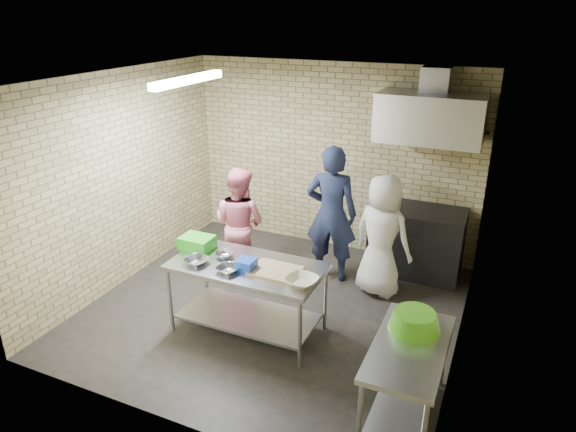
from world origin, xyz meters
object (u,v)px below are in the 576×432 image
object	(u,v)px
green_crate	(197,243)
woman_white	(382,236)
blue_tub	(246,265)
green_basin	(414,321)
woman_pink	(240,223)
prep_table	(248,298)
bottle_red	(436,121)
man_navy	(331,214)
bottle_green	(469,125)
side_counter	(406,381)
stove	(416,241)

from	to	relation	value
green_crate	woman_white	world-z (taller)	woman_white
blue_tub	green_basin	bearing A→B (deg)	-7.78
blue_tub	woman_pink	world-z (taller)	woman_pink
prep_table	woman_white	xyz separation A→B (m)	(1.11, 1.41, 0.37)
blue_tub	woman_pink	bearing A→B (deg)	122.00
green_crate	bottle_red	bearing A→B (deg)	46.34
prep_table	woman_pink	bearing A→B (deg)	122.47
green_crate	blue_tub	world-z (taller)	green_crate
man_navy	woman_pink	size ratio (longest dim) A/B	1.20
green_basin	bottle_green	world-z (taller)	bottle_green
side_counter	bottle_red	world-z (taller)	bottle_red
stove	woman_pink	xyz separation A→B (m)	(-2.11, -1.06, 0.30)
prep_table	side_counter	bearing A→B (deg)	-17.67
bottle_red	woman_pink	size ratio (longest dim) A/B	0.12
bottle_green	man_navy	bearing A→B (deg)	-149.14
blue_tub	woman_white	distance (m)	1.85
bottle_green	woman_white	size ratio (longest dim) A/B	0.10
bottle_red	man_navy	bearing A→B (deg)	-140.52
woman_white	green_basin	bearing A→B (deg)	128.51
woman_white	blue_tub	bearing A→B (deg)	70.72
green_basin	woman_pink	size ratio (longest dim) A/B	0.30
woman_pink	bottle_green	bearing A→B (deg)	-146.82
bottle_green	man_navy	distance (m)	2.03
woman_white	stove	bearing A→B (deg)	-96.62
side_counter	woman_white	xyz separation A→B (m)	(-0.76, 2.01, 0.40)
prep_table	green_basin	size ratio (longest dim) A/B	3.58
stove	bottle_red	xyz separation A→B (m)	(0.05, 0.24, 1.58)
bottle_red	woman_white	world-z (taller)	bottle_red
side_counter	woman_pink	distance (m)	3.09
blue_tub	bottle_green	xyz separation A→B (m)	(1.82, 2.49, 1.13)
blue_tub	green_basin	size ratio (longest dim) A/B	0.40
green_crate	green_basin	bearing A→B (deg)	-10.35
stove	blue_tub	bearing A→B (deg)	-121.29
bottle_green	woman_pink	distance (m)	3.14
green_crate	prep_table	bearing A→B (deg)	-9.73
bottle_red	woman_pink	xyz separation A→B (m)	(-2.16, -1.30, -1.28)
side_counter	bottle_green	world-z (taller)	bottle_green
blue_tub	man_navy	distance (m)	1.66
prep_table	green_crate	distance (m)	0.86
green_crate	stove	bearing A→B (deg)	43.82
side_counter	man_navy	xyz separation A→B (m)	(-1.46, 2.12, 0.53)
bottle_green	prep_table	bearing A→B (deg)	-127.99
bottle_red	bottle_green	world-z (taller)	bottle_red
woman_white	prep_table	bearing A→B (deg)	67.59
side_counter	man_navy	bearing A→B (deg)	124.49
green_crate	bottle_red	world-z (taller)	bottle_red
bottle_green	stove	bearing A→B (deg)	-151.93
side_counter	woman_pink	size ratio (longest dim) A/B	0.80
side_counter	bottle_red	bearing A→B (deg)	97.62
side_counter	green_crate	bearing A→B (deg)	164.44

